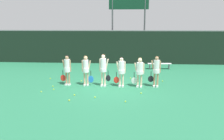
{
  "coord_description": "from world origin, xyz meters",
  "views": [
    {
      "loc": [
        0.87,
        -11.76,
        3.49
      ],
      "look_at": [
        0.06,
        0.05,
        0.93
      ],
      "focal_mm": 35.0,
      "sensor_mm": 36.0,
      "label": 1
    }
  ],
  "objects_px": {
    "scoreboard": "(129,6)",
    "tennis_ball_3": "(50,78)",
    "player_0": "(67,68)",
    "tennis_ball_0": "(41,92)",
    "player_3": "(121,70)",
    "tennis_ball_8": "(95,97)",
    "player_1": "(86,68)",
    "tennis_ball_5": "(54,89)",
    "player_5": "(156,69)",
    "tennis_ball_11": "(81,81)",
    "tennis_ball_10": "(141,93)",
    "tennis_ball_6": "(53,86)",
    "bench_courtside": "(159,64)",
    "player_2": "(103,67)",
    "tennis_ball_1": "(69,100)",
    "tennis_ball_2": "(163,81)",
    "tennis_ball_7": "(125,101)",
    "player_4": "(140,70)",
    "tennis_ball_9": "(74,95)",
    "tennis_ball_4": "(130,78)"
  },
  "relations": [
    {
      "from": "scoreboard",
      "to": "tennis_ball_3",
      "type": "xyz_separation_m",
      "value": [
        -4.95,
        -7.68,
        -4.97
      ]
    },
    {
      "from": "player_0",
      "to": "tennis_ball_0",
      "type": "distance_m",
      "value": 1.99
    },
    {
      "from": "player_3",
      "to": "tennis_ball_8",
      "type": "height_order",
      "value": "player_3"
    },
    {
      "from": "player_1",
      "to": "tennis_ball_5",
      "type": "distance_m",
      "value": 2.09
    },
    {
      "from": "player_5",
      "to": "tennis_ball_11",
      "type": "relative_size",
      "value": 26.43
    },
    {
      "from": "tennis_ball_10",
      "to": "tennis_ball_6",
      "type": "bearing_deg",
      "value": 169.6
    },
    {
      "from": "bench_courtside",
      "to": "tennis_ball_5",
      "type": "bearing_deg",
      "value": -140.63
    },
    {
      "from": "bench_courtside",
      "to": "player_2",
      "type": "distance_m",
      "value": 6.26
    },
    {
      "from": "tennis_ball_5",
      "to": "tennis_ball_10",
      "type": "relative_size",
      "value": 0.91
    },
    {
      "from": "tennis_ball_11",
      "to": "tennis_ball_1",
      "type": "bearing_deg",
      "value": -87.41
    },
    {
      "from": "tennis_ball_2",
      "to": "tennis_ball_7",
      "type": "distance_m",
      "value": 4.31
    },
    {
      "from": "bench_courtside",
      "to": "tennis_ball_3",
      "type": "relative_size",
      "value": 26.32
    },
    {
      "from": "tennis_ball_7",
      "to": "tennis_ball_11",
      "type": "distance_m",
      "value": 4.33
    },
    {
      "from": "tennis_ball_0",
      "to": "player_2",
      "type": "bearing_deg",
      "value": 23.34
    },
    {
      "from": "player_4",
      "to": "tennis_ball_1",
      "type": "distance_m",
      "value": 4.23
    },
    {
      "from": "scoreboard",
      "to": "tennis_ball_8",
      "type": "height_order",
      "value": "scoreboard"
    },
    {
      "from": "player_0",
      "to": "tennis_ball_9",
      "type": "height_order",
      "value": "player_0"
    },
    {
      "from": "player_3",
      "to": "tennis_ball_3",
      "type": "height_order",
      "value": "player_3"
    },
    {
      "from": "tennis_ball_9",
      "to": "tennis_ball_5",
      "type": "bearing_deg",
      "value": 147.71
    },
    {
      "from": "player_3",
      "to": "tennis_ball_0",
      "type": "relative_size",
      "value": 25.44
    },
    {
      "from": "player_0",
      "to": "player_2",
      "type": "distance_m",
      "value": 2.07
    },
    {
      "from": "tennis_ball_7",
      "to": "tennis_ball_8",
      "type": "bearing_deg",
      "value": 161.86
    },
    {
      "from": "tennis_ball_3",
      "to": "tennis_ball_1",
      "type": "bearing_deg",
      "value": -59.8
    },
    {
      "from": "player_4",
      "to": "tennis_ball_11",
      "type": "bearing_deg",
      "value": 173.41
    },
    {
      "from": "player_1",
      "to": "tennis_ball_1",
      "type": "bearing_deg",
      "value": -104.08
    },
    {
      "from": "player_0",
      "to": "player_1",
      "type": "height_order",
      "value": "player_0"
    },
    {
      "from": "tennis_ball_6",
      "to": "tennis_ball_8",
      "type": "distance_m",
      "value": 3.1
    },
    {
      "from": "player_4",
      "to": "tennis_ball_1",
      "type": "bearing_deg",
      "value": -134.61
    },
    {
      "from": "player_4",
      "to": "bench_courtside",
      "type": "bearing_deg",
      "value": 78.78
    },
    {
      "from": "player_1",
      "to": "tennis_ball_3",
      "type": "distance_m",
      "value": 3.02
    },
    {
      "from": "player_4",
      "to": "tennis_ball_4",
      "type": "height_order",
      "value": "player_4"
    },
    {
      "from": "player_5",
      "to": "tennis_ball_0",
      "type": "height_order",
      "value": "player_5"
    },
    {
      "from": "player_0",
      "to": "tennis_ball_2",
      "type": "height_order",
      "value": "player_0"
    },
    {
      "from": "bench_courtside",
      "to": "tennis_ball_8",
      "type": "height_order",
      "value": "bench_courtside"
    },
    {
      "from": "player_2",
      "to": "tennis_ball_4",
      "type": "xyz_separation_m",
      "value": [
        1.54,
        1.8,
        -1.04
      ]
    },
    {
      "from": "tennis_ball_7",
      "to": "player_5",
      "type": "bearing_deg",
      "value": 56.88
    },
    {
      "from": "tennis_ball_7",
      "to": "player_1",
      "type": "bearing_deg",
      "value": 131.41
    },
    {
      "from": "player_3",
      "to": "tennis_ball_7",
      "type": "height_order",
      "value": "player_3"
    },
    {
      "from": "tennis_ball_9",
      "to": "player_0",
      "type": "bearing_deg",
      "value": 114.38
    },
    {
      "from": "tennis_ball_3",
      "to": "tennis_ball_5",
      "type": "distance_m",
      "value": 2.45
    },
    {
      "from": "tennis_ball_0",
      "to": "tennis_ball_1",
      "type": "relative_size",
      "value": 0.92
    },
    {
      "from": "bench_courtside",
      "to": "player_1",
      "type": "height_order",
      "value": "player_1"
    },
    {
      "from": "player_0",
      "to": "player_3",
      "type": "height_order",
      "value": "player_0"
    },
    {
      "from": "tennis_ball_6",
      "to": "player_1",
      "type": "bearing_deg",
      "value": 12.74
    },
    {
      "from": "tennis_ball_3",
      "to": "player_5",
      "type": "bearing_deg",
      "value": -11.26
    },
    {
      "from": "tennis_ball_1",
      "to": "tennis_ball_2",
      "type": "xyz_separation_m",
      "value": [
        4.79,
        3.73,
        -0.0
      ]
    },
    {
      "from": "player_3",
      "to": "tennis_ball_10",
      "type": "relative_size",
      "value": 23.57
    },
    {
      "from": "tennis_ball_8",
      "to": "tennis_ball_6",
      "type": "bearing_deg",
      "value": 147.49
    },
    {
      "from": "tennis_ball_0",
      "to": "tennis_ball_9",
      "type": "distance_m",
      "value": 1.88
    },
    {
      "from": "player_3",
      "to": "tennis_ball_1",
      "type": "height_order",
      "value": "player_3"
    }
  ]
}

